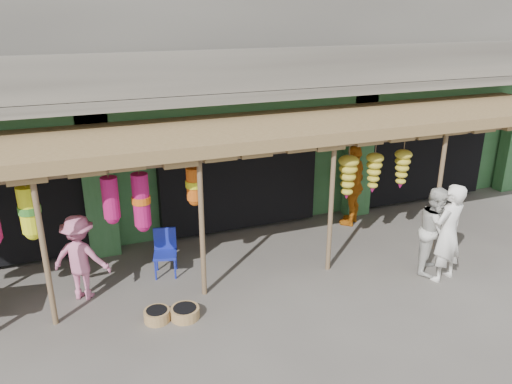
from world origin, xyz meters
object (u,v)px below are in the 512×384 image
object	(u,v)px
person_front	(448,233)
person_shopper	(80,258)
person_vendor	(353,185)
blue_chair	(165,249)
person_right	(436,230)

from	to	relation	value
person_front	person_shopper	xyz separation A→B (m)	(-6.33, 1.78, -0.17)
person_vendor	blue_chair	bearing A→B (deg)	-31.15
person_front	person_right	xyz separation A→B (m)	(0.02, 0.34, -0.09)
person_front	person_vendor	distance (m)	2.88
person_right	person_vendor	xyz separation A→B (m)	(-0.26, 2.52, 0.11)
person_right	person_shopper	distance (m)	6.51
blue_chair	person_vendor	world-z (taller)	person_vendor
blue_chair	person_right	size ratio (longest dim) A/B	0.52
blue_chair	person_right	world-z (taller)	person_right
person_shopper	person_vendor	bearing A→B (deg)	-143.43
person_right	person_shopper	size ratio (longest dim) A/B	1.10
blue_chair	person_shopper	world-z (taller)	person_shopper
person_right	person_vendor	bearing A→B (deg)	51.46
person_front	person_shopper	size ratio (longest dim) A/B	1.22
blue_chair	person_vendor	size ratio (longest dim) A/B	0.46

